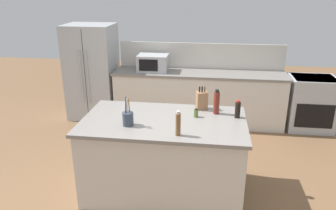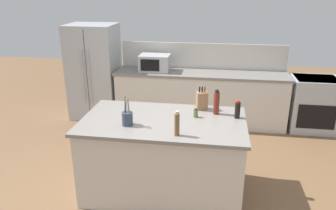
# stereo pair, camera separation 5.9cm
# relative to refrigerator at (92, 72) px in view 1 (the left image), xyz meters

# --- Properties ---
(ground_plane) EXTENTS (14.00, 14.00, 0.00)m
(ground_plane) POSITION_rel_refrigerator_xyz_m (1.68, -2.25, -0.87)
(ground_plane) COLOR brown
(back_counter_run) EXTENTS (3.03, 0.66, 0.94)m
(back_counter_run) POSITION_rel_refrigerator_xyz_m (1.98, -0.05, -0.39)
(back_counter_run) COLOR beige
(back_counter_run) RESTS_ON ground_plane
(wall_backsplash) EXTENTS (2.99, 0.03, 0.46)m
(wall_backsplash) POSITION_rel_refrigerator_xyz_m (1.98, 0.27, 0.30)
(wall_backsplash) COLOR beige
(wall_backsplash) RESTS_ON back_counter_run
(kitchen_island) EXTENTS (1.87, 1.09, 0.94)m
(kitchen_island) POSITION_rel_refrigerator_xyz_m (1.68, -2.25, -0.39)
(kitchen_island) COLOR beige
(kitchen_island) RESTS_ON ground_plane
(refrigerator) EXTENTS (0.86, 0.75, 1.73)m
(refrigerator) POSITION_rel_refrigerator_xyz_m (0.00, 0.00, 0.00)
(refrigerator) COLOR #ADB2B7
(refrigerator) RESTS_ON ground_plane
(range_oven) EXTENTS (0.76, 0.65, 0.92)m
(range_oven) POSITION_rel_refrigerator_xyz_m (3.92, -0.05, -0.40)
(range_oven) COLOR #ADB2B7
(range_oven) RESTS_ON ground_plane
(microwave) EXTENTS (0.53, 0.39, 0.29)m
(microwave) POSITION_rel_refrigerator_xyz_m (1.16, -0.05, 0.22)
(microwave) COLOR #ADB2B7
(microwave) RESTS_ON back_counter_run
(knife_block) EXTENTS (0.15, 0.14, 0.29)m
(knife_block) POSITION_rel_refrigerator_xyz_m (2.09, -1.85, 0.19)
(knife_block) COLOR #936B47
(knife_block) RESTS_ON kitchen_island
(utensil_crock) EXTENTS (0.12, 0.12, 0.32)m
(utensil_crock) POSITION_rel_refrigerator_xyz_m (1.32, -2.46, 0.16)
(utensil_crock) COLOR #333D4C
(utensil_crock) RESTS_ON kitchen_island
(vinegar_bottle) EXTENTS (0.07, 0.07, 0.30)m
(vinegar_bottle) POSITION_rel_refrigerator_xyz_m (2.27, -1.98, 0.22)
(vinegar_bottle) COLOR maroon
(vinegar_bottle) RESTS_ON kitchen_island
(pepper_grinder) EXTENTS (0.05, 0.05, 0.27)m
(pepper_grinder) POSITION_rel_refrigerator_xyz_m (1.89, -2.64, 0.20)
(pepper_grinder) COLOR brown
(pepper_grinder) RESTS_ON kitchen_island
(soy_sauce_bottle) EXTENTS (0.06, 0.06, 0.21)m
(soy_sauce_bottle) POSITION_rel_refrigerator_xyz_m (2.52, -2.07, 0.17)
(soy_sauce_bottle) COLOR black
(soy_sauce_bottle) RESTS_ON kitchen_island
(spice_jar_oregano) EXTENTS (0.05, 0.05, 0.10)m
(spice_jar_oregano) POSITION_rel_refrigerator_xyz_m (2.04, -2.12, 0.12)
(spice_jar_oregano) COLOR #567038
(spice_jar_oregano) RESTS_ON kitchen_island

